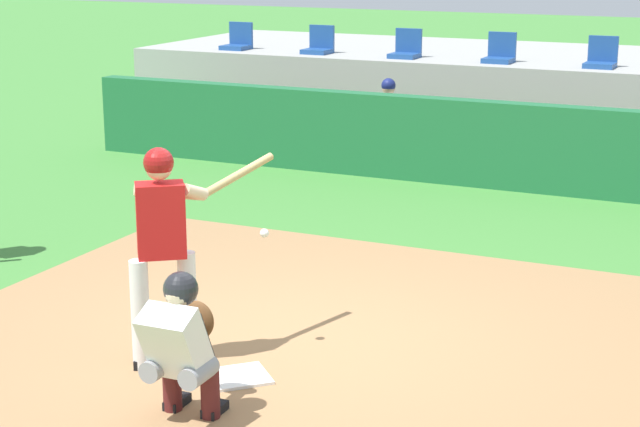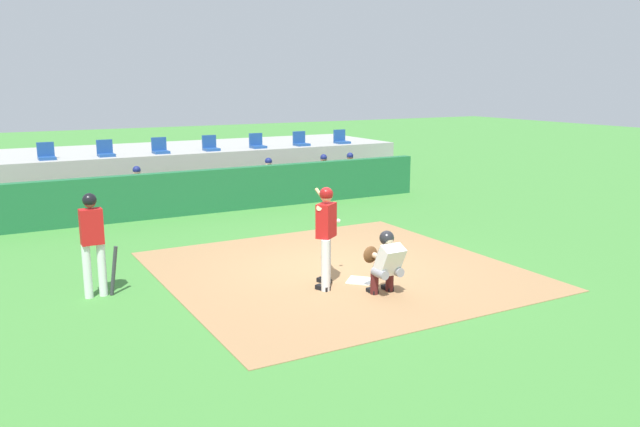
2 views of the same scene
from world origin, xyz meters
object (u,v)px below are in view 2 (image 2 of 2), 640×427
object	(u,v)px
stadium_seat_2	(106,152)
stadium_seat_4	(211,146)
stadium_seat_7	(341,140)
batter_at_plate	(326,230)
stadium_seat_5	(257,144)
catcher_crouched	(385,260)
stadium_seat_1	(46,155)
dugout_player_1	(270,179)
dugout_player_3	(352,172)
dugout_player_0	(139,189)
stadium_seat_6	(301,142)
stadium_seat_3	(160,149)
dugout_player_2	(326,174)
on_deck_batter	(93,238)
home_plate	(360,281)

from	to	relation	value
stadium_seat_2	stadium_seat_4	bearing A→B (deg)	0.00
stadium_seat_2	stadium_seat_7	size ratio (longest dim) A/B	1.00
batter_at_plate	stadium_seat_5	xyz separation A→B (m)	(3.13, 10.13, 0.50)
catcher_crouched	stadium_seat_1	size ratio (longest dim) A/B	3.73
dugout_player_1	dugout_player_3	world-z (taller)	same
stadium_seat_1	stadium_seat_4	size ratio (longest dim) A/B	1.00
dugout_player_0	stadium_seat_6	size ratio (longest dim) A/B	2.71
stadium_seat_1	stadium_seat_6	distance (m)	8.13
stadium_seat_1	dugout_player_3	bearing A→B (deg)	-12.81
catcher_crouched	stadium_seat_2	size ratio (longest dim) A/B	3.73
stadium_seat_4	stadium_seat_5	distance (m)	1.62
dugout_player_1	stadium_seat_3	xyz separation A→B (m)	(-2.78, 2.03, 0.86)
batter_at_plate	dugout_player_3	size ratio (longest dim) A/B	1.39
dugout_player_2	stadium_seat_1	world-z (taller)	stadium_seat_1
on_deck_batter	home_plate	bearing A→B (deg)	-19.00
stadium_seat_1	stadium_seat_5	size ratio (longest dim) A/B	1.00
stadium_seat_5	stadium_seat_2	bearing A→B (deg)	180.00
on_deck_batter	stadium_seat_4	xyz separation A→B (m)	(5.15, 8.68, 0.51)
dugout_player_0	stadium_seat_2	world-z (taller)	stadium_seat_2
stadium_seat_2	stadium_seat_1	bearing A→B (deg)	180.00
dugout_player_2	stadium_seat_3	distance (m)	5.20
catcher_crouched	home_plate	bearing A→B (deg)	89.17
dugout_player_1	stadium_seat_5	bearing A→B (deg)	77.03
batter_at_plate	stadium_seat_1	size ratio (longest dim) A/B	3.76
dugout_player_3	stadium_seat_7	xyz separation A→B (m)	(0.80, 2.03, 0.86)
dugout_player_3	stadium_seat_6	size ratio (longest dim) A/B	2.71
stadium_seat_4	stadium_seat_7	size ratio (longest dim) A/B	1.00
batter_at_plate	dugout_player_1	size ratio (longest dim) A/B	1.39
catcher_crouched	dugout_player_1	size ratio (longest dim) A/B	1.38
dugout_player_3	stadium_seat_4	size ratio (longest dim) A/B	2.71
dugout_player_0	stadium_seat_6	world-z (taller)	stadium_seat_6
catcher_crouched	stadium_seat_2	distance (m)	11.28
stadium_seat_7	dugout_player_3	bearing A→B (deg)	-111.47
stadium_seat_2	on_deck_batter	bearing A→B (deg)	-102.36
stadium_seat_1	stadium_seat_6	bearing A→B (deg)	0.00
stadium_seat_3	stadium_seat_7	xyz separation A→B (m)	(6.50, 0.00, 0.00)
dugout_player_3	stadium_seat_4	xyz separation A→B (m)	(-4.07, 2.03, 0.86)
stadium_seat_1	stadium_seat_4	distance (m)	4.88
dugout_player_2	stadium_seat_1	xyz separation A→B (m)	(-7.96, 2.03, 0.86)
batter_at_plate	stadium_seat_2	world-z (taller)	stadium_seat_2
stadium_seat_2	stadium_seat_7	xyz separation A→B (m)	(8.12, 0.00, 0.00)
home_plate	dugout_player_3	size ratio (longest dim) A/B	0.34
home_plate	stadium_seat_4	bearing A→B (deg)	85.44
home_plate	dugout_player_1	distance (m)	8.40
dugout_player_0	stadium_seat_5	world-z (taller)	stadium_seat_5
stadium_seat_4	batter_at_plate	bearing A→B (deg)	-98.42
batter_at_plate	on_deck_batter	xyz separation A→B (m)	(-3.65, 1.45, -0.02)
batter_at_plate	stadium_seat_4	size ratio (longest dim) A/B	3.76
dugout_player_0	dugout_player_2	bearing A→B (deg)	0.00
stadium_seat_1	dugout_player_1	bearing A→B (deg)	-18.64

